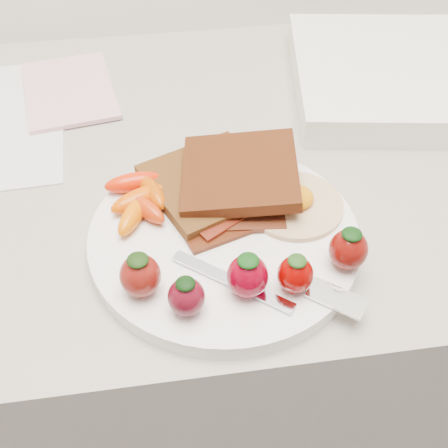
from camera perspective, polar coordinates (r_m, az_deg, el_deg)
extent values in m
cube|color=gray|center=(1.03, -0.34, -12.44)|extent=(2.00, 0.60, 0.90)
cylinder|color=white|center=(0.56, 0.00, -1.34)|extent=(0.27, 0.27, 0.02)
cube|color=black|center=(0.60, -1.47, 4.22)|extent=(0.16, 0.16, 0.01)
cube|color=#35150B|center=(0.59, 1.63, 5.27)|extent=(0.14, 0.14, 0.03)
cylinder|color=#F6EECD|center=(0.58, 7.15, 1.95)|extent=(0.10, 0.10, 0.01)
ellipsoid|color=#CE7A07|center=(0.58, 7.34, 2.70)|extent=(0.04, 0.04, 0.02)
cube|color=black|center=(0.55, 0.47, -0.85)|extent=(0.09, 0.05, 0.00)
cube|color=#380F06|center=(0.56, 1.97, 0.05)|extent=(0.09, 0.03, 0.00)
cube|color=#461806|center=(0.56, 1.00, 0.84)|extent=(0.08, 0.06, 0.00)
ellipsoid|color=#D94E00|center=(0.58, -8.69, 2.53)|extent=(0.07, 0.05, 0.02)
ellipsoid|color=#BF2F08|center=(0.57, -7.87, 1.51)|extent=(0.05, 0.05, 0.02)
ellipsoid|color=#E46600|center=(0.57, -9.31, 0.78)|extent=(0.04, 0.06, 0.02)
ellipsoid|color=#B84700|center=(0.59, -7.30, 3.23)|extent=(0.04, 0.06, 0.02)
ellipsoid|color=red|center=(0.60, -9.20, 4.22)|extent=(0.06, 0.03, 0.02)
ellipsoid|color=maroon|center=(0.50, -8.50, -5.21)|extent=(0.04, 0.04, 0.04)
ellipsoid|color=black|center=(0.48, -8.77, -3.64)|extent=(0.02, 0.02, 0.01)
ellipsoid|color=#540916|center=(0.48, -3.84, -7.41)|extent=(0.03, 0.03, 0.04)
ellipsoid|color=black|center=(0.47, -3.95, -6.05)|extent=(0.02, 0.02, 0.01)
ellipsoid|color=#6F0011|center=(0.49, 2.41, -5.32)|extent=(0.04, 0.04, 0.04)
ellipsoid|color=#0A350B|center=(0.48, 2.48, -3.73)|extent=(0.02, 0.02, 0.01)
ellipsoid|color=#760100|center=(0.50, 7.25, -5.11)|extent=(0.03, 0.03, 0.04)
ellipsoid|color=#1B3E11|center=(0.49, 7.45, -3.73)|extent=(0.02, 0.02, 0.01)
ellipsoid|color=#620A06|center=(0.53, 12.52, -2.55)|extent=(0.04, 0.04, 0.04)
ellipsoid|color=black|center=(0.51, 12.88, -1.01)|extent=(0.02, 0.02, 0.01)
cube|color=silver|center=(0.51, 0.82, -5.81)|extent=(0.10, 0.09, 0.00)
cube|color=silver|center=(0.51, 11.42, -7.41)|extent=(0.06, 0.05, 0.00)
cube|color=#DEA6B1|center=(0.81, -15.47, 12.98)|extent=(0.14, 0.18, 0.01)
cube|color=white|center=(0.83, 19.47, 14.05)|extent=(0.38, 0.32, 0.04)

